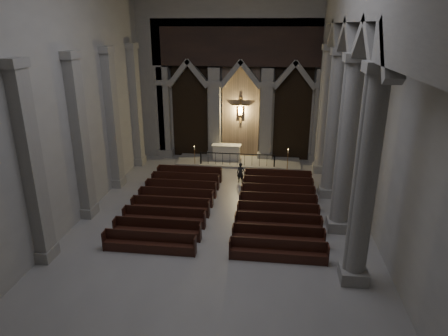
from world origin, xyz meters
name	(u,v)px	position (x,y,z in m)	size (l,w,h in m)	color
room	(216,66)	(0.00, 0.00, 7.60)	(24.00, 24.10, 12.00)	#9E9B96
sanctuary_wall	(241,64)	(0.00, 11.54, 6.62)	(14.00, 0.77, 12.00)	#99968E
right_arcade	(357,58)	(5.50, 1.33, 7.83)	(1.00, 24.00, 12.00)	#99968E
left_pilasters	(98,130)	(-6.75, 3.50, 3.91)	(0.60, 13.00, 8.03)	#99968E
sanctuary_step	(238,162)	(0.00, 10.60, 0.07)	(8.50, 2.60, 0.15)	#99968E
altar	(227,152)	(-0.87, 10.90, 0.67)	(2.04, 0.81, 1.03)	silver
altar_rail	(237,158)	(0.00, 9.64, 0.66)	(5.07, 0.09, 1.00)	black
candle_stand_left	(195,160)	(-2.91, 9.59, 0.38)	(0.23, 0.23, 1.39)	#9C6630
candle_stand_right	(287,166)	(3.33, 9.05, 0.44)	(0.27, 0.27, 1.60)	#9C6630
pews	(225,207)	(0.00, 2.69, 0.29)	(9.40, 8.77, 0.89)	black
worshipper	(241,173)	(0.46, 6.85, 0.63)	(0.46, 0.30, 1.25)	black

